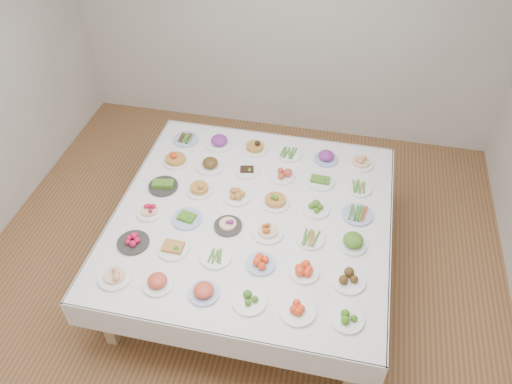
% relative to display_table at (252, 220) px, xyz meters
% --- Properties ---
extents(room_envelope, '(5.02, 5.02, 2.81)m').
position_rel_display_table_xyz_m(room_envelope, '(-0.13, -0.15, 1.15)').
color(room_envelope, '#93623D').
rests_on(room_envelope, ground).
extents(display_table, '(2.34, 2.34, 0.75)m').
position_rel_display_table_xyz_m(display_table, '(0.00, 0.00, 0.00)').
color(display_table, white).
rests_on(display_table, ground).
extents(dish_0, '(0.27, 0.27, 0.15)m').
position_rel_display_table_xyz_m(dish_0, '(-0.87, -0.87, 0.13)').
color(dish_0, white).
rests_on(dish_0, display_table).
extents(dish_1, '(0.23, 0.23, 0.12)m').
position_rel_display_table_xyz_m(dish_1, '(-0.53, -0.86, 0.12)').
color(dish_1, white).
rests_on(dish_1, display_table).
extents(dish_2, '(0.22, 0.22, 0.12)m').
position_rel_display_table_xyz_m(dish_2, '(-0.17, -0.87, 0.11)').
color(dish_2, '#4C66B2').
rests_on(dish_2, display_table).
extents(dish_3, '(0.25, 0.25, 0.11)m').
position_rel_display_table_xyz_m(dish_3, '(0.17, -0.87, 0.11)').
color(dish_3, white).
rests_on(dish_3, display_table).
extents(dish_4, '(0.26, 0.26, 0.11)m').
position_rel_display_table_xyz_m(dish_4, '(0.52, -0.87, 0.11)').
color(dish_4, white).
rests_on(dish_4, display_table).
extents(dish_5, '(0.24, 0.24, 0.10)m').
position_rel_display_table_xyz_m(dish_5, '(0.88, -0.86, 0.11)').
color(dish_5, white).
rests_on(dish_5, display_table).
extents(dish_6, '(0.25, 0.25, 0.10)m').
position_rel_display_table_xyz_m(dish_6, '(-0.87, -0.52, 0.10)').
color(dish_6, '#2D2B28').
rests_on(dish_6, display_table).
extents(dish_7, '(0.25, 0.25, 0.12)m').
position_rel_display_table_xyz_m(dish_7, '(-0.53, -0.51, 0.11)').
color(dish_7, white).
rests_on(dish_7, display_table).
extents(dish_8, '(0.24, 0.24, 0.05)m').
position_rel_display_table_xyz_m(dish_8, '(-0.18, -0.52, 0.08)').
color(dish_8, white).
rests_on(dish_8, display_table).
extents(dish_9, '(0.23, 0.23, 0.10)m').
position_rel_display_table_xyz_m(dish_9, '(0.18, -0.51, 0.11)').
color(dish_9, '#4C66B2').
rests_on(dish_9, display_table).
extents(dish_10, '(0.22, 0.22, 0.11)m').
position_rel_display_table_xyz_m(dish_10, '(0.52, -0.52, 0.11)').
color(dish_10, white).
rests_on(dish_10, display_table).
extents(dish_11, '(0.26, 0.26, 0.12)m').
position_rel_display_table_xyz_m(dish_11, '(0.86, -0.53, 0.12)').
color(dish_11, white).
rests_on(dish_11, display_table).
extents(dish_12, '(0.23, 0.23, 0.12)m').
position_rel_display_table_xyz_m(dish_12, '(-0.86, -0.17, 0.12)').
color(dish_12, white).
rests_on(dish_12, display_table).
extents(dish_13, '(0.25, 0.25, 0.11)m').
position_rel_display_table_xyz_m(dish_13, '(-0.53, -0.18, 0.11)').
color(dish_13, '#4C66B2').
rests_on(dish_13, display_table).
extents(dish_14, '(0.23, 0.23, 0.12)m').
position_rel_display_table_xyz_m(dish_14, '(-0.17, -0.18, 0.11)').
color(dish_14, '#2D2B28').
rests_on(dish_14, display_table).
extents(dish_15, '(0.26, 0.26, 0.14)m').
position_rel_display_table_xyz_m(dish_15, '(0.17, -0.18, 0.13)').
color(dish_15, white).
rests_on(dish_15, display_table).
extents(dish_16, '(0.23, 0.23, 0.06)m').
position_rel_display_table_xyz_m(dish_16, '(0.52, -0.18, 0.09)').
color(dish_16, white).
rests_on(dish_16, display_table).
extents(dish_17, '(0.23, 0.23, 0.12)m').
position_rel_display_table_xyz_m(dish_17, '(0.86, -0.16, 0.12)').
color(dish_17, white).
rests_on(dish_17, display_table).
extents(dish_18, '(0.26, 0.26, 0.12)m').
position_rel_display_table_xyz_m(dish_18, '(-0.86, 0.17, 0.12)').
color(dish_18, '#2D2B28').
rests_on(dish_18, display_table).
extents(dish_19, '(0.23, 0.23, 0.13)m').
position_rel_display_table_xyz_m(dish_19, '(-0.52, 0.18, 0.12)').
color(dish_19, white).
rests_on(dish_19, display_table).
extents(dish_20, '(0.25, 0.25, 0.11)m').
position_rel_display_table_xyz_m(dish_20, '(-0.18, 0.18, 0.11)').
color(dish_20, white).
rests_on(dish_20, display_table).
extents(dish_21, '(0.25, 0.25, 0.14)m').
position_rel_display_table_xyz_m(dish_21, '(0.17, 0.17, 0.13)').
color(dish_21, white).
rests_on(dish_21, display_table).
extents(dish_22, '(0.23, 0.23, 0.10)m').
position_rel_display_table_xyz_m(dish_22, '(0.52, 0.17, 0.11)').
color(dish_22, white).
rests_on(dish_22, display_table).
extents(dish_23, '(0.26, 0.26, 0.06)m').
position_rel_display_table_xyz_m(dish_23, '(0.87, 0.18, 0.09)').
color(dish_23, '#4C66B2').
rests_on(dish_23, display_table).
extents(dish_24, '(0.24, 0.23, 0.15)m').
position_rel_display_table_xyz_m(dish_24, '(-0.86, 0.52, 0.13)').
color(dish_24, white).
rests_on(dish_24, display_table).
extents(dish_25, '(0.25, 0.25, 0.13)m').
position_rel_display_table_xyz_m(dish_25, '(-0.52, 0.52, 0.12)').
color(dish_25, white).
rests_on(dish_25, display_table).
extents(dish_26, '(0.23, 0.23, 0.09)m').
position_rel_display_table_xyz_m(dish_26, '(-0.17, 0.53, 0.09)').
color(dish_26, white).
rests_on(dish_26, display_table).
extents(dish_27, '(0.23, 0.23, 0.11)m').
position_rel_display_table_xyz_m(dish_27, '(0.16, 0.52, 0.11)').
color(dish_27, white).
rests_on(dish_27, display_table).
extents(dish_28, '(0.26, 0.26, 0.11)m').
position_rel_display_table_xyz_m(dish_28, '(0.52, 0.53, 0.11)').
color(dish_28, white).
rests_on(dish_28, display_table).
extents(dish_29, '(0.23, 0.23, 0.05)m').
position_rel_display_table_xyz_m(dish_29, '(0.87, 0.51, 0.09)').
color(dish_29, white).
rests_on(dish_29, display_table).
extents(dish_30, '(0.25, 0.25, 0.05)m').
position_rel_display_table_xyz_m(dish_30, '(-0.88, 0.87, 0.09)').
color(dish_30, '#4C66B2').
rests_on(dish_30, display_table).
extents(dish_31, '(0.26, 0.26, 0.13)m').
position_rel_display_table_xyz_m(dish_31, '(-0.53, 0.86, 0.12)').
color(dish_31, white).
rests_on(dish_31, display_table).
extents(dish_32, '(0.25, 0.25, 0.16)m').
position_rel_display_table_xyz_m(dish_32, '(-0.17, 0.86, 0.14)').
color(dish_32, white).
rests_on(dish_32, display_table).
extents(dish_33, '(0.25, 0.25, 0.06)m').
position_rel_display_table_xyz_m(dish_33, '(0.16, 0.86, 0.09)').
color(dish_33, white).
rests_on(dish_33, display_table).
extents(dish_34, '(0.23, 0.23, 0.13)m').
position_rel_display_table_xyz_m(dish_34, '(0.53, 0.86, 0.12)').
color(dish_34, '#4C66B2').
rests_on(dish_34, display_table).
extents(dish_35, '(0.27, 0.27, 0.14)m').
position_rel_display_table_xyz_m(dish_35, '(0.86, 0.86, 0.13)').
color(dish_35, white).
rests_on(dish_35, display_table).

